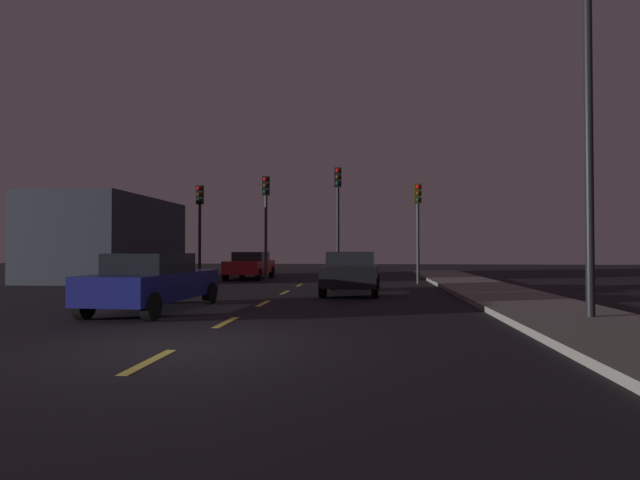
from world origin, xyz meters
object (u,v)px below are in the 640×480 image
at_px(car_adjacent_lane, 154,281).
at_px(car_oncoming_far, 250,265).
at_px(traffic_signal_far_left, 200,214).
at_px(car_stopped_ahead, 352,272).
at_px(traffic_signal_center_left, 266,208).
at_px(traffic_signal_far_right, 418,213).
at_px(traffic_signal_center_right, 338,203).
at_px(street_lamp_right, 576,117).

distance_m(car_adjacent_lane, car_oncoming_far, 14.15).
bearing_deg(traffic_signal_far_left, car_stopped_ahead, -35.84).
relative_size(traffic_signal_center_left, traffic_signal_far_right, 1.10).
bearing_deg(car_adjacent_lane, traffic_signal_center_right, 69.66).
bearing_deg(traffic_signal_center_left, car_adjacent_lane, -93.27).
xyz_separation_m(car_oncoming_far, street_lamp_right, (10.86, -15.25, 3.69)).
bearing_deg(traffic_signal_far_left, traffic_signal_center_right, 0.01).
bearing_deg(car_adjacent_lane, traffic_signal_far_right, 54.67).
xyz_separation_m(traffic_signal_far_right, car_adjacent_lane, (-7.76, -10.94, -2.49)).
bearing_deg(car_oncoming_far, car_stopped_ahead, -56.06).
xyz_separation_m(traffic_signal_far_left, traffic_signal_far_right, (10.37, -0.00, -0.03)).
distance_m(traffic_signal_center_left, car_adjacent_lane, 11.31).
xyz_separation_m(traffic_signal_far_left, traffic_signal_center_right, (6.68, 0.00, 0.48)).
xyz_separation_m(traffic_signal_center_left, traffic_signal_far_right, (7.13, -0.00, -0.29)).
relative_size(car_adjacent_lane, car_oncoming_far, 1.07).
relative_size(car_stopped_ahead, car_oncoming_far, 0.95).
xyz_separation_m(car_stopped_ahead, car_adjacent_lane, (-4.89, -5.52, -0.01)).
xyz_separation_m(traffic_signal_far_left, street_lamp_right, (12.58, -12.08, 1.15)).
height_order(car_oncoming_far, street_lamp_right, street_lamp_right).
bearing_deg(traffic_signal_far_right, car_oncoming_far, 159.85).
height_order(car_stopped_ahead, street_lamp_right, street_lamp_right).
distance_m(traffic_signal_far_left, traffic_signal_center_right, 6.69).
height_order(traffic_signal_center_left, traffic_signal_far_right, traffic_signal_center_left).
distance_m(traffic_signal_far_left, car_adjacent_lane, 11.53).
distance_m(traffic_signal_far_left, traffic_signal_center_left, 3.25).
relative_size(traffic_signal_center_right, car_oncoming_far, 1.25).
relative_size(traffic_signal_center_left, car_oncoming_far, 1.17).
distance_m(traffic_signal_center_left, traffic_signal_far_right, 7.14).
distance_m(traffic_signal_center_right, car_stopped_ahead, 6.25).
bearing_deg(traffic_signal_center_left, traffic_signal_far_left, -179.99).
bearing_deg(street_lamp_right, traffic_signal_far_left, 136.16).
bearing_deg(traffic_signal_far_right, traffic_signal_center_right, 179.97).
bearing_deg(street_lamp_right, traffic_signal_center_right, 116.04).
xyz_separation_m(traffic_signal_far_right, car_stopped_ahead, (-2.87, -5.42, -2.48)).
xyz_separation_m(traffic_signal_center_right, car_stopped_ahead, (0.83, -5.42, -3.00)).
bearing_deg(car_adjacent_lane, car_stopped_ahead, 48.47).
bearing_deg(street_lamp_right, car_oncoming_far, 125.44).
xyz_separation_m(traffic_signal_far_left, car_stopped_ahead, (7.51, -5.42, -2.52)).
xyz_separation_m(traffic_signal_center_left, car_stopped_ahead, (4.27, -5.42, -2.77)).
bearing_deg(traffic_signal_center_right, street_lamp_right, -63.96).
relative_size(car_stopped_ahead, street_lamp_right, 0.56).
bearing_deg(traffic_signal_far_left, traffic_signal_center_left, 0.01).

